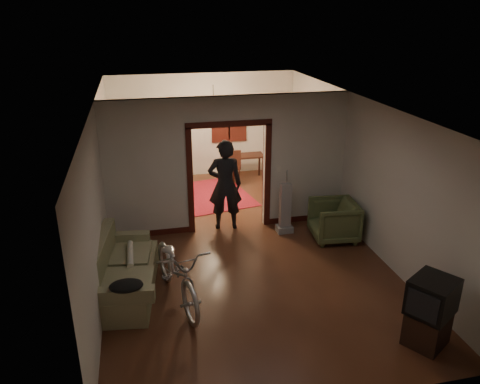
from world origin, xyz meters
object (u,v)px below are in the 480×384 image
object	(u,v)px
person	(225,185)
locker	(150,150)
bicycle	(177,270)
armchair	(334,220)
sofa	(124,267)
desk	(247,167)

from	to	relation	value
person	locker	world-z (taller)	person
bicycle	armchair	size ratio (longest dim) A/B	2.30
sofa	person	size ratio (longest dim) A/B	1.03
armchair	person	bearing A→B (deg)	-111.07
desk	armchair	bearing A→B (deg)	-91.39
armchair	person	world-z (taller)	person
bicycle	armchair	world-z (taller)	bicycle
bicycle	armchair	xyz separation A→B (m)	(3.27, 1.46, -0.13)
sofa	desk	distance (m)	5.88
bicycle	sofa	bearing A→B (deg)	141.54
locker	desk	xyz separation A→B (m)	(2.54, -0.23, -0.58)
person	sofa	bearing A→B (deg)	51.45
armchair	person	size ratio (longest dim) A/B	0.46
sofa	desk	bearing A→B (deg)	64.54
armchair	locker	bearing A→B (deg)	-134.93
sofa	bicycle	world-z (taller)	bicycle
bicycle	desk	size ratio (longest dim) A/B	2.25
armchair	desk	xyz separation A→B (m)	(-0.87, 3.87, -0.07)
bicycle	armchair	bearing A→B (deg)	12.08
desk	person	bearing A→B (deg)	-126.00
bicycle	locker	size ratio (longest dim) A/B	1.12
sofa	bicycle	size ratio (longest dim) A/B	0.98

